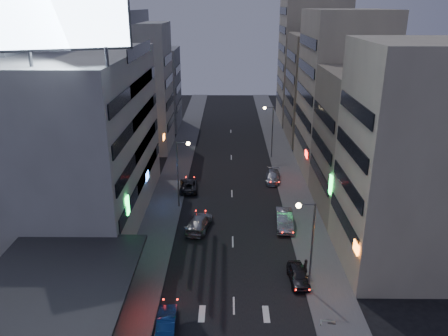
{
  "coord_description": "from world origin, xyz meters",
  "views": [
    {
      "loc": [
        -0.5,
        -24.77,
        22.6
      ],
      "look_at": [
        -0.95,
        20.08,
        5.72
      ],
      "focal_mm": 35.0,
      "sensor_mm": 36.0,
      "label": 1
    }
  ],
  "objects_px": {
    "parked_car_right_mid": "(284,220)",
    "scooter_black_b": "(348,335)",
    "parked_car_right_near": "(298,275)",
    "road_car_blue": "(167,321)",
    "person": "(305,267)",
    "scooter_silver_b": "(336,315)",
    "parked_car_right_far": "(273,177)",
    "road_car_silver": "(199,223)",
    "parked_car_left": "(189,185)"
  },
  "relations": [
    {
      "from": "road_car_silver",
      "to": "scooter_black_b",
      "type": "xyz_separation_m",
      "value": [
        11.62,
        -16.66,
        -0.09
      ]
    },
    {
      "from": "parked_car_right_near",
      "to": "scooter_black_b",
      "type": "distance_m",
      "value": 7.67
    },
    {
      "from": "parked_car_right_mid",
      "to": "scooter_black_b",
      "type": "xyz_separation_m",
      "value": [
        2.46,
        -17.3,
        -0.15
      ]
    },
    {
      "from": "parked_car_left",
      "to": "person",
      "type": "relative_size",
      "value": 2.96
    },
    {
      "from": "road_car_blue",
      "to": "person",
      "type": "distance_m",
      "value": 13.13
    },
    {
      "from": "parked_car_right_mid",
      "to": "scooter_black_b",
      "type": "distance_m",
      "value": 17.48
    },
    {
      "from": "parked_car_right_far",
      "to": "road_car_blue",
      "type": "xyz_separation_m",
      "value": [
        -10.6,
        -28.82,
        -0.02
      ]
    },
    {
      "from": "parked_car_right_far",
      "to": "road_car_silver",
      "type": "bearing_deg",
      "value": -117.3
    },
    {
      "from": "parked_car_right_far",
      "to": "scooter_silver_b",
      "type": "distance_m",
      "value": 28.14
    },
    {
      "from": "parked_car_left",
      "to": "road_car_silver",
      "type": "relative_size",
      "value": 0.92
    },
    {
      "from": "road_car_silver",
      "to": "scooter_silver_b",
      "type": "bearing_deg",
      "value": 138.94
    },
    {
      "from": "parked_car_left",
      "to": "road_car_blue",
      "type": "bearing_deg",
      "value": 87.4
    },
    {
      "from": "parked_car_right_mid",
      "to": "person",
      "type": "distance_m",
      "value": 9.29
    },
    {
      "from": "parked_car_right_far",
      "to": "scooter_black_b",
      "type": "height_order",
      "value": "parked_car_right_far"
    },
    {
      "from": "parked_car_right_near",
      "to": "scooter_silver_b",
      "type": "relative_size",
      "value": 2.35
    },
    {
      "from": "parked_car_right_near",
      "to": "road_car_blue",
      "type": "bearing_deg",
      "value": -153.78
    },
    {
      "from": "parked_car_right_near",
      "to": "road_car_blue",
      "type": "relative_size",
      "value": 1.01
    },
    {
      "from": "road_car_blue",
      "to": "person",
      "type": "bearing_deg",
      "value": -152.45
    },
    {
      "from": "person",
      "to": "scooter_silver_b",
      "type": "distance_m",
      "value": 6.09
    },
    {
      "from": "person",
      "to": "parked_car_right_mid",
      "type": "bearing_deg",
      "value": -124.16
    },
    {
      "from": "parked_car_left",
      "to": "road_car_blue",
      "type": "height_order",
      "value": "parked_car_left"
    },
    {
      "from": "parked_car_left",
      "to": "parked_car_right_near",
      "type": "bearing_deg",
      "value": 115.51
    },
    {
      "from": "scooter_black_b",
      "to": "scooter_silver_b",
      "type": "distance_m",
      "value": 2.15
    },
    {
      "from": "scooter_silver_b",
      "to": "parked_car_right_mid",
      "type": "bearing_deg",
      "value": 16.97
    },
    {
      "from": "scooter_black_b",
      "to": "scooter_silver_b",
      "type": "bearing_deg",
      "value": -6.09
    },
    {
      "from": "road_car_blue",
      "to": "parked_car_right_mid",
      "type": "bearing_deg",
      "value": -126.66
    },
    {
      "from": "scooter_black_b",
      "to": "parked_car_right_far",
      "type": "bearing_deg",
      "value": -12.03
    },
    {
      "from": "parked_car_right_mid",
      "to": "road_car_silver",
      "type": "distance_m",
      "value": 9.19
    },
    {
      "from": "person",
      "to": "scooter_silver_b",
      "type": "height_order",
      "value": "person"
    },
    {
      "from": "parked_car_right_far",
      "to": "road_car_silver",
      "type": "xyz_separation_m",
      "value": [
        -9.16,
        -13.51,
        0.1
      ]
    },
    {
      "from": "person",
      "to": "scooter_silver_b",
      "type": "relative_size",
      "value": 0.98
    },
    {
      "from": "parked_car_right_far",
      "to": "scooter_black_b",
      "type": "xyz_separation_m",
      "value": [
        2.46,
        -30.17,
        0.01
      ]
    },
    {
      "from": "parked_car_right_near",
      "to": "parked_car_right_mid",
      "type": "relative_size",
      "value": 0.79
    },
    {
      "from": "parked_car_right_far",
      "to": "parked_car_right_near",
      "type": "bearing_deg",
      "value": -83.15
    },
    {
      "from": "parked_car_right_near",
      "to": "person",
      "type": "bearing_deg",
      "value": 44.91
    },
    {
      "from": "road_car_blue",
      "to": "scooter_black_b",
      "type": "height_order",
      "value": "road_car_blue"
    },
    {
      "from": "parked_car_right_near",
      "to": "road_car_silver",
      "type": "relative_size",
      "value": 0.75
    },
    {
      "from": "road_car_silver",
      "to": "road_car_blue",
      "type": "bearing_deg",
      "value": 95.93
    },
    {
      "from": "parked_car_right_far",
      "to": "scooter_black_b",
      "type": "bearing_deg",
      "value": -78.49
    },
    {
      "from": "scooter_black_b",
      "to": "road_car_blue",
      "type": "bearing_deg",
      "value": 67.4
    },
    {
      "from": "scooter_black_b",
      "to": "person",
      "type": "bearing_deg",
      "value": -4.35
    },
    {
      "from": "parked_car_left",
      "to": "parked_car_right_far",
      "type": "xyz_separation_m",
      "value": [
        11.2,
        3.07,
        -0.01
      ]
    },
    {
      "from": "parked_car_right_mid",
      "to": "road_car_blue",
      "type": "bearing_deg",
      "value": -119.82
    },
    {
      "from": "road_car_blue",
      "to": "road_car_silver",
      "type": "xyz_separation_m",
      "value": [
        1.44,
        15.31,
        0.12
      ]
    },
    {
      "from": "person",
      "to": "parked_car_left",
      "type": "bearing_deg",
      "value": -96.51
    },
    {
      "from": "parked_car_right_far",
      "to": "road_car_blue",
      "type": "height_order",
      "value": "parked_car_right_far"
    },
    {
      "from": "parked_car_right_mid",
      "to": "parked_car_left",
      "type": "xyz_separation_m",
      "value": [
        -11.2,
        9.8,
        -0.15
      ]
    },
    {
      "from": "parked_car_right_mid",
      "to": "scooter_black_b",
      "type": "height_order",
      "value": "parked_car_right_mid"
    },
    {
      "from": "parked_car_right_mid",
      "to": "person",
      "type": "relative_size",
      "value": 3.05
    },
    {
      "from": "parked_car_left",
      "to": "road_car_silver",
      "type": "xyz_separation_m",
      "value": [
        2.04,
        -10.44,
        0.09
      ]
    }
  ]
}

